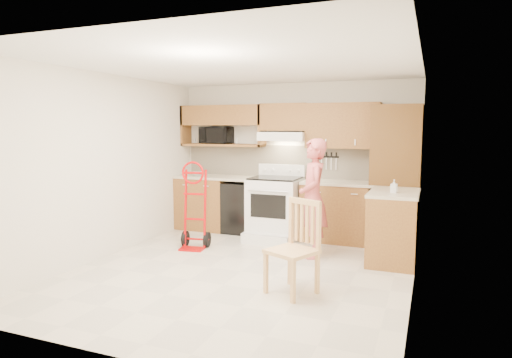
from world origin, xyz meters
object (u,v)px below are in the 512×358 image
Objects in this scene: microwave at (217,135)px; person at (313,198)px; range at (274,203)px; dining_chair at (292,248)px; hand_truck at (193,210)px.

microwave is 0.33× the size of person.
range is 0.72× the size of person.
range is 2.36m from dining_chair.
person is (2.02, -1.11, -0.82)m from microwave.
person is at bearing -41.33° from range.
range is 1.11m from person.
microwave is 1.75m from hand_truck.
microwave is at bearing 161.93° from range.
range reaches higher than hand_truck.
hand_truck is at bearing 172.19° from dining_chair.
person is at bearing 120.14° from dining_chair.
microwave is at bearing -141.99° from person.
dining_chair is (2.16, -2.55, -1.14)m from microwave.
person reaches higher than hand_truck.
microwave is 2.45m from person.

